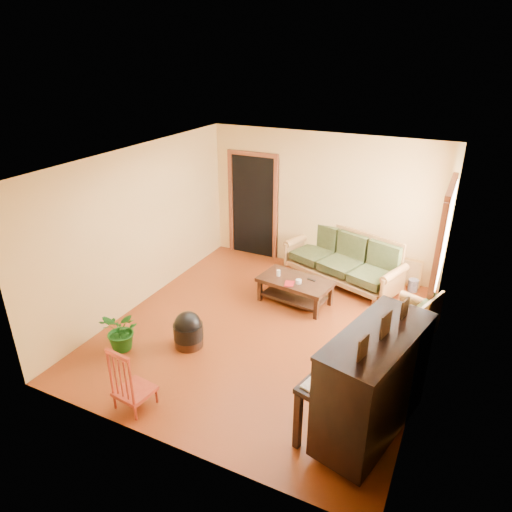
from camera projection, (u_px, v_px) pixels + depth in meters
The scene contains 16 objects.
floor at pixel (266, 329), 7.00m from camera, with size 5.00×5.00×0.00m, color #5F230C.
doorway at pixel (253, 207), 9.18m from camera, with size 1.08×0.16×2.05m, color black.
window at pixel (444, 234), 6.56m from camera, with size 0.12×1.36×1.46m, color white.
sofa at pixel (342, 259), 8.24m from camera, with size 2.16×0.91×0.93m, color olive.
coffee_table at pixel (295, 291), 7.65m from camera, with size 1.20×0.65×0.43m, color black.
armchair at pixel (407, 315), 6.60m from camera, with size 0.78×0.82×0.82m, color olive.
piano at pixel (372, 386), 4.83m from camera, with size 0.89×1.51×1.33m, color black.
footstool at pixel (188, 333), 6.54m from camera, with size 0.43×0.43×0.41m, color black.
red_chair at pixel (133, 376), 5.33m from camera, with size 0.40×0.44×0.86m, color maroon.
leaning_frame at pixel (410, 272), 8.17m from camera, with size 0.41×0.09×0.55m, color gold.
ceramic_crock at pixel (413, 285), 8.07m from camera, with size 0.18×0.18×0.22m, color #354A9F.
potted_plant at pixel (122, 331), 6.41m from camera, with size 0.56×0.48×0.62m, color #1A5E1B.
book at pixel (285, 283), 7.42m from camera, with size 0.15×0.20×0.02m, color maroon.
candle at pixel (278, 273), 7.66m from camera, with size 0.06×0.06×0.11m, color white.
glass_jar at pixel (299, 281), 7.43m from camera, with size 0.10×0.10×0.06m, color silver.
remote at pixel (311, 280), 7.54m from camera, with size 0.15×0.04×0.01m, color black.
Camera 1 is at (2.44, -5.38, 3.92)m, focal length 32.00 mm.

